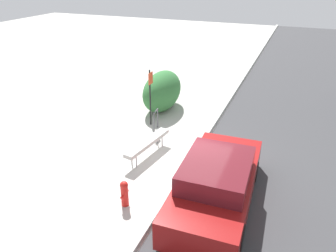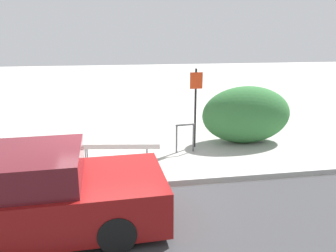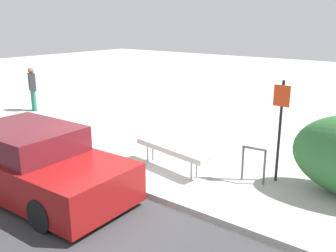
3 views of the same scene
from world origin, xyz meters
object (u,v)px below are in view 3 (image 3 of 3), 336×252
(sign_post, at_px, (280,122))
(parked_car_near, at_px, (32,163))
(fire_hydrant, at_px, (85,139))
(bike_rack, at_px, (254,161))
(bench, at_px, (171,150))
(pedestrian, at_px, (33,88))

(sign_post, height_order, parked_car_near, sign_post)
(sign_post, bearing_deg, fire_hydrant, -163.20)
(bike_rack, relative_size, fire_hydrant, 1.08)
(bench, xyz_separation_m, fire_hydrant, (-2.56, -0.53, -0.10))
(fire_hydrant, bearing_deg, sign_post, 16.80)
(bench, bearing_deg, fire_hydrant, -159.26)
(sign_post, relative_size, pedestrian, 1.32)
(pedestrian, relative_size, parked_car_near, 0.38)
(bike_rack, xyz_separation_m, parked_car_near, (-3.45, -3.31, 0.15))
(bike_rack, distance_m, sign_post, 1.04)
(sign_post, bearing_deg, bike_rack, -134.32)
(bench, distance_m, pedestrian, 8.32)
(bench, relative_size, fire_hydrant, 2.93)
(bike_rack, xyz_separation_m, fire_hydrant, (-4.47, -1.07, -0.09))
(bike_rack, xyz_separation_m, pedestrian, (-10.07, 0.98, 0.43))
(parked_car_near, bearing_deg, bike_rack, 41.83)
(pedestrian, xyz_separation_m, parked_car_near, (6.62, -4.30, -0.29))
(parked_car_near, bearing_deg, fire_hydrant, 112.37)
(fire_hydrant, distance_m, parked_car_near, 2.47)
(bench, height_order, sign_post, sign_post)
(fire_hydrant, relative_size, parked_car_near, 0.17)
(bike_rack, bearing_deg, sign_post, 45.68)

